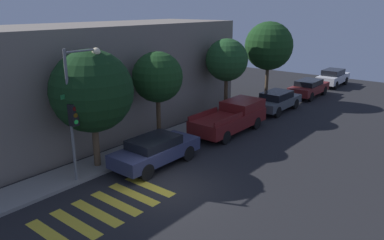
% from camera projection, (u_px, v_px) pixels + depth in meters
% --- Properties ---
extents(ground_plane, '(60.00, 60.00, 0.00)m').
position_uv_depth(ground_plane, '(168.00, 189.00, 15.35)').
color(ground_plane, black).
extents(sidewalk, '(26.00, 1.93, 0.14)m').
position_uv_depth(sidewalk, '(104.00, 162.00, 17.84)').
color(sidewalk, gray).
rests_on(sidewalk, ground).
extents(building_row, '(26.00, 6.00, 6.24)m').
position_uv_depth(building_row, '(47.00, 88.00, 19.58)').
color(building_row, slate).
rests_on(building_row, ground).
extents(crosswalk, '(4.96, 2.60, 0.00)m').
position_uv_depth(crosswalk, '(106.00, 208.00, 13.94)').
color(crosswalk, gold).
rests_on(crosswalk, ground).
extents(traffic_light_pole, '(2.02, 0.56, 5.64)m').
position_uv_depth(traffic_light_pole, '(78.00, 100.00, 15.11)').
color(traffic_light_pole, slate).
rests_on(traffic_light_pole, ground).
extents(sedan_near_corner, '(4.50, 1.80, 1.41)m').
position_uv_depth(sedan_near_corner, '(156.00, 150.00, 17.45)').
color(sedan_near_corner, '#2D3351').
rests_on(sedan_near_corner, ground).
extents(pickup_truck, '(5.40, 2.05, 1.70)m').
position_uv_depth(pickup_truck, '(232.00, 117.00, 22.22)').
color(pickup_truck, maroon).
rests_on(pickup_truck, ground).
extents(sedan_middle, '(4.57, 1.77, 1.44)m').
position_uv_depth(sedan_middle, '(277.00, 101.00, 26.61)').
color(sedan_middle, '#4C5156').
rests_on(sedan_middle, ground).
extents(sedan_far_end, '(4.68, 1.78, 1.42)m').
position_uv_depth(sedan_far_end, '(309.00, 87.00, 30.88)').
color(sedan_far_end, maroon).
rests_on(sedan_far_end, ground).
extents(sedan_tail_of_row, '(4.40, 1.74, 1.57)m').
position_uv_depth(sedan_tail_of_row, '(333.00, 77.00, 35.11)').
color(sedan_tail_of_row, silver).
rests_on(sedan_tail_of_row, ground).
extents(tree_near_corner, '(3.67, 3.67, 5.48)m').
position_uv_depth(tree_near_corner, '(92.00, 91.00, 16.37)').
color(tree_near_corner, brown).
rests_on(tree_near_corner, ground).
extents(tree_midblock, '(2.66, 2.66, 5.01)m').
position_uv_depth(tree_midblock, '(158.00, 77.00, 19.43)').
color(tree_midblock, '#4C3823').
rests_on(tree_midblock, ground).
extents(tree_far_end, '(2.74, 2.74, 5.26)m').
position_uv_depth(tree_far_end, '(227.00, 60.00, 24.14)').
color(tree_far_end, '#4C3823').
rests_on(tree_far_end, ground).
extents(tree_behind_truck, '(3.63, 3.63, 6.16)m').
position_uv_depth(tree_behind_truck, '(269.00, 46.00, 28.20)').
color(tree_behind_truck, brown).
rests_on(tree_behind_truck, ground).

